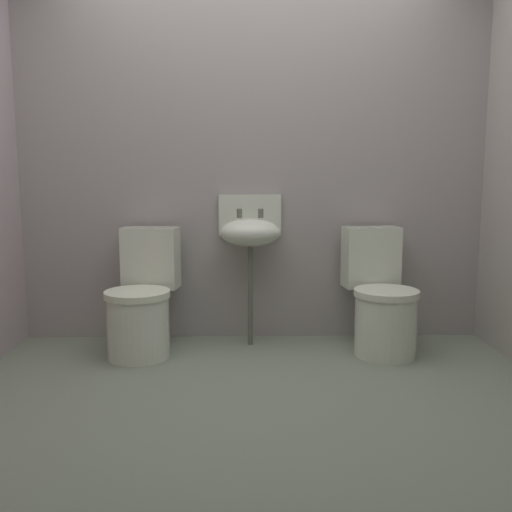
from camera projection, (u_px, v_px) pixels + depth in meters
The scene contains 5 objects.
ground_plane at pixel (257, 414), 2.76m from camera, with size 3.53×2.79×0.08m, color gray.
wall_back at pixel (253, 172), 3.81m from camera, with size 3.53×0.10×2.28m, color #9F9693.
toilet_left at pixel (142, 303), 3.52m from camera, with size 0.45×0.63×0.78m.
toilet_right at pixel (381, 302), 3.55m from camera, with size 0.45×0.63×0.78m.
sink at pixel (250, 231), 3.66m from camera, with size 0.42×0.35×0.99m.
Camera 1 is at (-0.06, -2.61, 1.13)m, focal length 39.35 mm.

